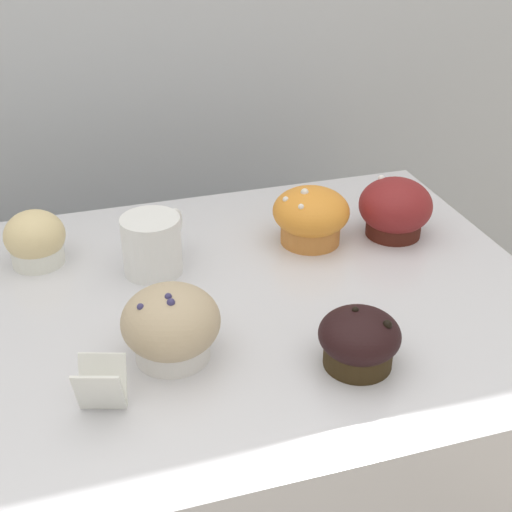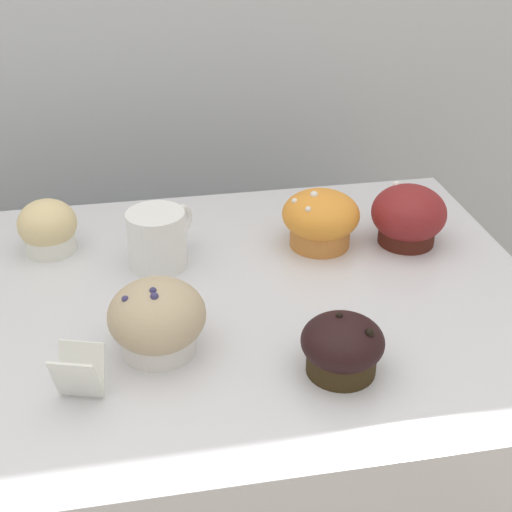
# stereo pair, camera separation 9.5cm
# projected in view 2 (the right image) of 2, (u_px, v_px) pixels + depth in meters

# --- Properties ---
(wall_back) EXTENTS (3.20, 0.10, 1.80)m
(wall_back) POSITION_uv_depth(u_px,v_px,m) (148.00, 163.00, 1.47)
(wall_back) COLOR #B2B7BC
(wall_back) RESTS_ON ground
(muffin_front_center) EXTENTS (0.09, 0.09, 0.07)m
(muffin_front_center) POSITION_uv_depth(u_px,v_px,m) (342.00, 346.00, 0.80)
(muffin_front_center) COLOR #312412
(muffin_front_center) RESTS_ON display_counter
(muffin_back_left) EXTENTS (0.11, 0.11, 0.09)m
(muffin_back_left) POSITION_uv_depth(u_px,v_px,m) (321.00, 219.00, 1.05)
(muffin_back_left) COLOR #C87B37
(muffin_back_left) RESTS_ON display_counter
(muffin_back_right) EXTENTS (0.11, 0.11, 0.09)m
(muffin_back_right) POSITION_uv_depth(u_px,v_px,m) (157.00, 320.00, 0.82)
(muffin_back_right) COLOR silver
(muffin_back_right) RESTS_ON display_counter
(muffin_front_left) EXTENTS (0.11, 0.11, 0.09)m
(muffin_front_left) POSITION_uv_depth(u_px,v_px,m) (408.00, 217.00, 1.05)
(muffin_front_left) COLOR #451A12
(muffin_front_left) RESTS_ON display_counter
(muffin_front_right) EXTENTS (0.09, 0.09, 0.08)m
(muffin_front_right) POSITION_uv_depth(u_px,v_px,m) (48.00, 228.00, 1.03)
(muffin_front_right) COLOR white
(muffin_front_right) RESTS_ON display_counter
(coffee_cup) EXTENTS (0.10, 0.11, 0.08)m
(coffee_cup) POSITION_uv_depth(u_px,v_px,m) (158.00, 237.00, 1.00)
(coffee_cup) COLOR white
(coffee_cup) RESTS_ON display_counter
(price_card) EXTENTS (0.06, 0.05, 0.06)m
(price_card) POSITION_uv_depth(u_px,v_px,m) (79.00, 374.00, 0.76)
(price_card) COLOR white
(price_card) RESTS_ON display_counter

